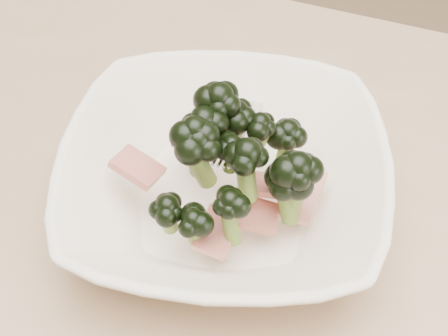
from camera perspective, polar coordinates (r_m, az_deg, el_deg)
The scene contains 2 objects.
dining_table at distance 0.62m, azimuth 1.93°, elevation -14.24°, with size 1.20×0.80×0.75m.
broccoli_dish at distance 0.54m, azimuth 0.12°, elevation -0.78°, with size 0.35×0.35×0.13m.
Camera 1 is at (0.08, -0.27, 1.20)m, focal length 50.00 mm.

